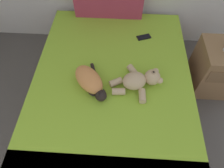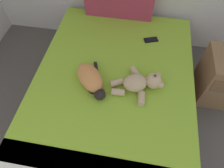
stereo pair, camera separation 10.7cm
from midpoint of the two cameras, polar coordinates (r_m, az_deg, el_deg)
bed at (r=2.05m, az=1.88°, el=-2.58°), size 1.54×2.07×0.48m
cat at (r=1.77m, az=-4.34°, el=1.36°), size 0.36×0.43×0.15m
teddy_bear at (r=1.77m, az=9.82°, el=0.30°), size 0.48×0.40×0.15m
cell_phone at (r=2.24m, az=12.48°, el=12.23°), size 0.16×0.12×0.01m
nightstand at (r=2.43m, az=30.49°, el=1.44°), size 0.45×0.47×0.59m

